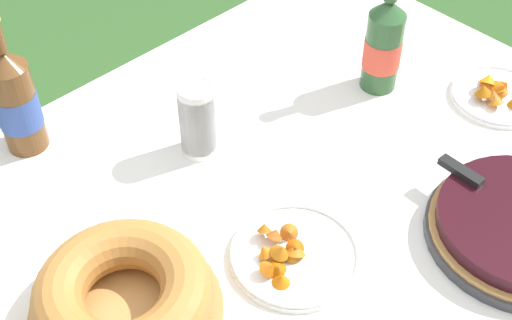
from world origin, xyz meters
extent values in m
cube|color=#A87A47|center=(0.00, 0.00, 0.72)|extent=(1.59, 1.11, 0.03)
cylinder|color=#A87A47|center=(0.74, 0.50, 0.35)|extent=(0.06, 0.06, 0.70)
cube|color=white|center=(0.00, 0.00, 0.74)|extent=(1.60, 1.12, 0.00)
cube|color=white|center=(0.00, 0.56, 0.69)|extent=(1.60, 0.00, 0.10)
cube|color=white|center=(0.80, 0.00, 0.69)|extent=(0.00, 1.12, 0.10)
cube|color=black|center=(0.31, -0.20, 0.81)|extent=(0.02, 0.09, 0.01)
cylinder|color=#B78447|center=(-0.30, 0.02, 0.75)|extent=(0.32, 0.32, 0.01)
torus|color=#AD7033|center=(-0.30, 0.02, 0.79)|extent=(0.29, 0.29, 0.09)
cylinder|color=white|center=(0.04, 0.23, 0.79)|extent=(0.07, 0.07, 0.09)
cylinder|color=white|center=(0.04, 0.23, 0.80)|extent=(0.07, 0.07, 0.09)
cylinder|color=white|center=(0.04, 0.23, 0.82)|extent=(0.07, 0.07, 0.09)
cylinder|color=white|center=(0.04, 0.23, 0.83)|extent=(0.07, 0.07, 0.09)
cylinder|color=white|center=(0.04, 0.23, 0.84)|extent=(0.07, 0.07, 0.09)
cylinder|color=white|center=(0.04, 0.23, 0.86)|extent=(0.07, 0.07, 0.09)
torus|color=white|center=(0.04, 0.23, 0.90)|extent=(0.07, 0.07, 0.01)
cylinder|color=#2D562D|center=(0.46, 0.11, 0.83)|extent=(0.08, 0.08, 0.18)
cylinder|color=#E54C38|center=(0.46, 0.11, 0.83)|extent=(0.08, 0.08, 0.07)
cone|color=#2D562D|center=(0.46, 0.11, 0.94)|extent=(0.08, 0.08, 0.04)
cylinder|color=brown|center=(-0.20, 0.48, 0.84)|extent=(0.08, 0.08, 0.20)
cylinder|color=#334C93|center=(-0.20, 0.48, 0.84)|extent=(0.09, 0.09, 0.07)
cone|color=brown|center=(-0.20, 0.48, 0.96)|extent=(0.08, 0.08, 0.04)
cylinder|color=white|center=(0.61, -0.10, 0.75)|extent=(0.21, 0.21, 0.01)
torus|color=white|center=(0.61, -0.10, 0.76)|extent=(0.20, 0.20, 0.01)
cone|color=#C45C0A|center=(0.62, -0.09, 0.77)|extent=(0.04, 0.05, 0.04)
cone|color=#CF650F|center=(0.62, -0.10, 0.77)|extent=(0.05, 0.05, 0.05)
cone|color=#A55719|center=(0.58, -0.10, 0.78)|extent=(0.04, 0.04, 0.04)
cone|color=#AD5A0A|center=(0.57, -0.08, 0.78)|extent=(0.04, 0.05, 0.03)
cone|color=#CC730A|center=(0.63, -0.06, 0.77)|extent=(0.05, 0.05, 0.03)
cone|color=#BF621E|center=(0.61, -0.07, 0.78)|extent=(0.05, 0.05, 0.03)
cone|color=#C0681A|center=(0.61, -0.10, 0.77)|extent=(0.04, 0.04, 0.04)
cone|color=#CF4D0B|center=(0.63, -0.10, 0.77)|extent=(0.04, 0.04, 0.03)
cone|color=orange|center=(0.61, -0.07, 0.78)|extent=(0.05, 0.06, 0.05)
cone|color=#C86B1A|center=(0.57, -0.11, 0.77)|extent=(0.05, 0.05, 0.04)
cylinder|color=white|center=(-0.02, -0.10, 0.75)|extent=(0.23, 0.23, 0.01)
torus|color=white|center=(-0.02, -0.10, 0.76)|extent=(0.23, 0.23, 0.01)
cone|color=#AF561C|center=(-0.02, -0.05, 0.78)|extent=(0.04, 0.03, 0.03)
cone|color=#A75709|center=(-0.07, -0.10, 0.76)|extent=(0.05, 0.05, 0.04)
cone|color=#BE5D10|center=(-0.08, -0.10, 0.77)|extent=(0.04, 0.04, 0.04)
cone|color=#B2540F|center=(-0.03, -0.03, 0.78)|extent=(0.04, 0.04, 0.03)
cone|color=#C1600C|center=(-0.08, -0.12, 0.76)|extent=(0.04, 0.04, 0.02)
cone|color=#C0701B|center=(-0.02, -0.09, 0.77)|extent=(0.05, 0.05, 0.02)
cone|color=#B9500A|center=(-0.02, -0.10, 0.77)|extent=(0.05, 0.04, 0.04)
cone|color=#B85E18|center=(0.00, -0.06, 0.77)|extent=(0.04, 0.04, 0.04)
cone|color=#AD5F12|center=(-0.04, -0.09, 0.78)|extent=(0.05, 0.05, 0.03)
cone|color=#BB6314|center=(-0.02, -0.10, 0.77)|extent=(0.06, 0.06, 0.04)
cone|color=#CE6A13|center=(-0.06, -0.06, 0.77)|extent=(0.04, 0.04, 0.04)
camera|label=1|loc=(-0.59, -0.60, 1.75)|focal=50.00mm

